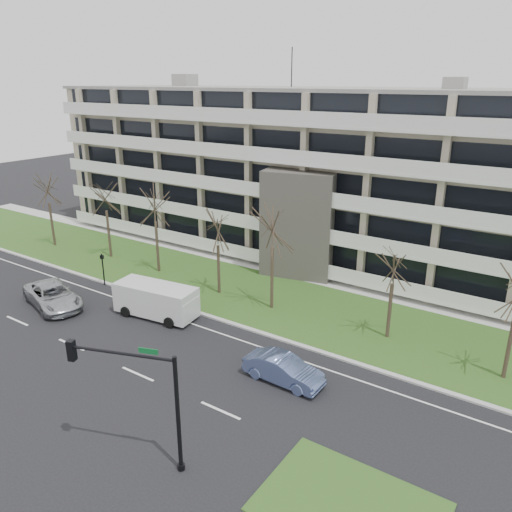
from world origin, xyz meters
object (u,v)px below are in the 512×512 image
Objects in this scene: blue_sedan at (283,369)px; traffic_signal at (140,390)px; silver_pickup at (53,296)px; white_van at (157,298)px; pedestrian_signal at (103,265)px.

traffic_signal is at bearing 169.51° from blue_sedan.
traffic_signal is (17.48, -7.68, 2.91)m from silver_pickup.
white_van is (7.58, 3.14, 0.55)m from silver_pickup.
blue_sedan is at bearing -70.86° from silver_pickup.
traffic_signal reaches higher than blue_sedan.
traffic_signal is 21.69m from pedestrian_signal.
white_van is at bearing -32.37° from pedestrian_signal.
silver_pickup is 1.05× the size of traffic_signal.
traffic_signal reaches higher than silver_pickup.
white_van reaches higher than blue_sedan.
blue_sedan is at bearing -17.30° from white_van.
pedestrian_signal is at bearing 124.68° from traffic_signal.
blue_sedan is 0.74× the size of white_van.
pedestrian_signal is at bearing 160.19° from white_van.
blue_sedan is 19.74m from pedestrian_signal.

